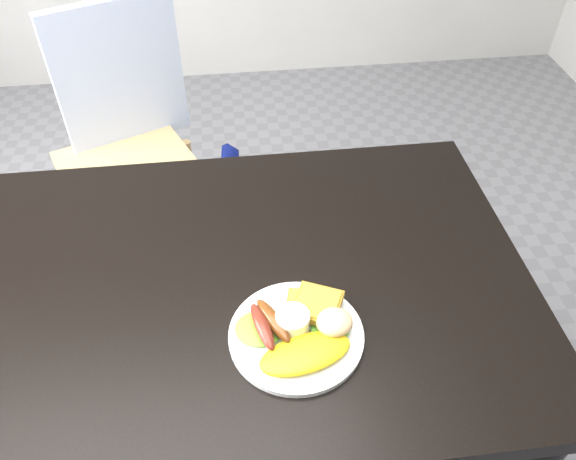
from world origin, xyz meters
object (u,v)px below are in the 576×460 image
Objects in this scene: dining_chair at (130,172)px; person at (124,156)px; dining_table at (227,286)px; plate at (296,335)px.

person is at bearing -102.01° from dining_chair.
dining_table is 0.83× the size of person.
dining_chair is 0.28× the size of person.
dining_table is 2.93× the size of dining_chair.
person reaches higher than plate.
plate is (0.12, -0.15, 0.03)m from dining_table.
person is 6.02× the size of plate.
dining_table is at bearing 126.87° from person.
person is (-0.24, 0.47, -0.00)m from dining_table.
plate is (0.36, -0.62, 0.03)m from person.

